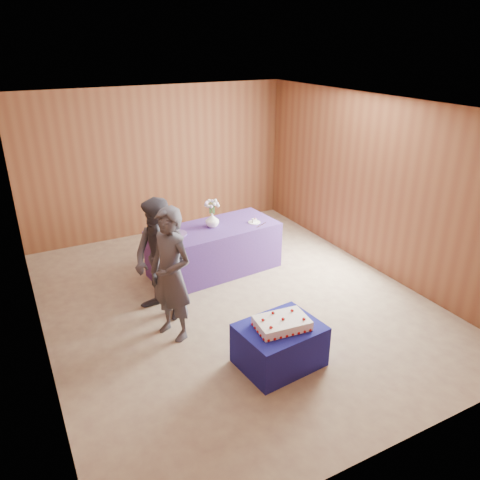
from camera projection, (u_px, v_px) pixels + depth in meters
ground at (233, 300)px, 6.68m from camera, size 6.00×6.00×0.00m
room_shell at (232, 178)px, 5.96m from camera, size 5.04×6.04×2.72m
cake_table at (279, 345)px, 5.30m from camera, size 0.97×0.79×0.50m
serving_table at (214, 249)px, 7.39m from camera, size 2.07×1.08×0.75m
sheet_cake at (282, 323)px, 5.17m from camera, size 0.64×0.47×0.14m
vase at (212, 220)px, 7.22m from camera, size 0.26×0.26×0.22m
flower_spray at (212, 204)px, 7.11m from camera, size 0.24×0.24×0.18m
platter at (176, 234)px, 6.97m from camera, size 0.36×0.36×0.02m
plate at (254, 222)px, 7.41m from camera, size 0.21×0.21×0.01m
cake_slice at (254, 220)px, 7.40m from camera, size 0.07×0.06×0.08m
knife at (261, 225)px, 7.32m from camera, size 0.24×0.14×0.00m
guest_left at (171, 275)px, 5.59m from camera, size 0.63×0.73×1.69m
guest_right at (161, 260)px, 6.01m from camera, size 0.92×0.99×1.64m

